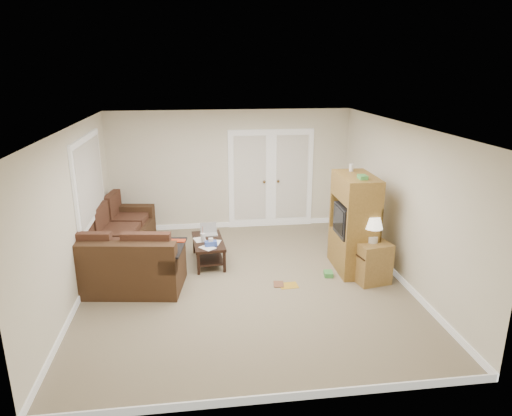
{
  "coord_description": "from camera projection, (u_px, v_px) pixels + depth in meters",
  "views": [
    {
      "loc": [
        -0.7,
        -6.59,
        3.31
      ],
      "look_at": [
        0.24,
        0.5,
        1.1
      ],
      "focal_mm": 32.0,
      "sensor_mm": 36.0,
      "label": 1
    }
  ],
  "objects": [
    {
      "name": "wall_right",
      "position": [
        401.0,
        203.0,
        7.25
      ],
      "size": [
        0.02,
        5.5,
        2.5
      ],
      "primitive_type": "cube",
      "color": "#EFE7CF",
      "rests_on": "floor"
    },
    {
      "name": "coffee_table",
      "position": [
        209.0,
        250.0,
        8.05
      ],
      "size": [
        0.58,
        1.05,
        0.69
      ],
      "rotation": [
        0.0,
        0.0,
        0.07
      ],
      "color": "black",
      "rests_on": "floor"
    },
    {
      "name": "floor_greenbox",
      "position": [
        328.0,
        274.0,
        7.55
      ],
      "size": [
        0.17,
        0.21,
        0.07
      ],
      "primitive_type": "cube",
      "rotation": [
        0.0,
        0.0,
        -0.15
      ],
      "color": "#449644",
      "rests_on": "floor"
    },
    {
      "name": "side_cabinet",
      "position": [
        371.0,
        258.0,
        7.29
      ],
      "size": [
        0.6,
        0.6,
        1.09
      ],
      "rotation": [
        0.0,
        0.0,
        0.19
      ],
      "color": "olive",
      "rests_on": "floor"
    },
    {
      "name": "tv_armoire",
      "position": [
        354.0,
        223.0,
        7.6
      ],
      "size": [
        0.58,
        1.04,
        1.77
      ],
      "rotation": [
        0.0,
        0.0,
        -0.02
      ],
      "color": "olive",
      "rests_on": "floor"
    },
    {
      "name": "ceiling",
      "position": [
        244.0,
        126.0,
        6.57
      ],
      "size": [
        5.0,
        5.5,
        0.02
      ],
      "primitive_type": "cube",
      "color": "white",
      "rests_on": "wall_back"
    },
    {
      "name": "wall_left",
      "position": [
        74.0,
        216.0,
        6.63
      ],
      "size": [
        0.02,
        5.5,
        2.5
      ],
      "primitive_type": "cube",
      "color": "#EFE7CF",
      "rests_on": "floor"
    },
    {
      "name": "space_heater",
      "position": [
        333.0,
        223.0,
        9.65
      ],
      "size": [
        0.15,
        0.13,
        0.32
      ],
      "primitive_type": "cube",
      "rotation": [
        0.0,
        0.0,
        -0.26
      ],
      "color": "silver",
      "rests_on": "floor"
    },
    {
      "name": "sectional_sofa",
      "position": [
        117.0,
        251.0,
        7.7
      ],
      "size": [
        2.01,
        3.09,
        0.88
      ],
      "rotation": [
        0.0,
        0.0,
        -0.14
      ],
      "color": "#402A18",
      "rests_on": "floor"
    },
    {
      "name": "french_doors",
      "position": [
        271.0,
        179.0,
        9.68
      ],
      "size": [
        1.8,
        0.05,
        2.13
      ],
      "color": "white",
      "rests_on": "floor"
    },
    {
      "name": "floor",
      "position": [
        245.0,
        283.0,
        7.31
      ],
      "size": [
        5.5,
        5.5,
        0.0
      ],
      "primitive_type": "plane",
      "color": "gray",
      "rests_on": "ground"
    },
    {
      "name": "window_left",
      "position": [
        89.0,
        179.0,
        7.49
      ],
      "size": [
        0.05,
        1.92,
        1.42
      ],
      "color": "white",
      "rests_on": "wall_left"
    },
    {
      "name": "baseboards",
      "position": [
        245.0,
        280.0,
        7.29
      ],
      "size": [
        5.0,
        5.5,
        0.1
      ],
      "primitive_type": null,
      "color": "white",
      "rests_on": "floor"
    },
    {
      "name": "wall_front",
      "position": [
        276.0,
        294.0,
        4.33
      ],
      "size": [
        5.0,
        0.02,
        2.5
      ],
      "primitive_type": "cube",
      "color": "#EFE7CF",
      "rests_on": "floor"
    },
    {
      "name": "wall_back",
      "position": [
        231.0,
        170.0,
        9.54
      ],
      "size": [
        5.0,
        0.02,
        2.5
      ],
      "primitive_type": "cube",
      "color": "#EFE7CF",
      "rests_on": "floor"
    },
    {
      "name": "floor_book",
      "position": [
        274.0,
        284.0,
        7.26
      ],
      "size": [
        0.19,
        0.24,
        0.02
      ],
      "primitive_type": "imported",
      "rotation": [
        0.0,
        0.0,
        -0.14
      ],
      "color": "brown",
      "rests_on": "floor"
    },
    {
      "name": "floor_magazine",
      "position": [
        289.0,
        285.0,
        7.23
      ],
      "size": [
        0.3,
        0.24,
        0.01
      ],
      "primitive_type": "cube",
      "rotation": [
        0.0,
        0.0,
        0.05
      ],
      "color": "#C18E22",
      "rests_on": "floor"
    }
  ]
}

